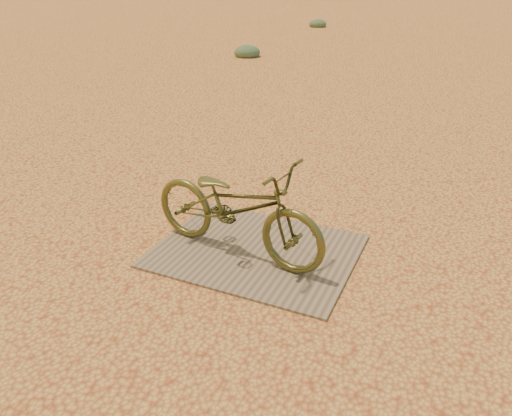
% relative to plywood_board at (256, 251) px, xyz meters
% --- Properties ---
extents(ground, '(120.00, 120.00, 0.00)m').
position_rel_plywood_board_xyz_m(ground, '(-0.41, -0.09, -0.01)').
color(ground, '#E1AD54').
rests_on(ground, ground).
extents(plywood_board, '(1.64, 1.29, 0.02)m').
position_rel_plywood_board_xyz_m(plywood_board, '(0.00, 0.00, 0.00)').
color(plywood_board, '#7B6C54').
rests_on(plywood_board, ground).
extents(bicycle, '(1.67, 0.78, 0.84)m').
position_rel_plywood_board_xyz_m(bicycle, '(-0.13, -0.10, 0.43)').
color(bicycle, '#4D4D21').
rests_on(bicycle, plywood_board).
extents(kale_a, '(0.68, 0.68, 0.38)m').
position_rel_plywood_board_xyz_m(kale_a, '(-4.28, 8.86, -0.01)').
color(kale_a, '#506A47').
rests_on(kale_a, ground).
extents(kale_c, '(0.66, 0.66, 0.36)m').
position_rel_plywood_board_xyz_m(kale_c, '(-4.69, 16.03, -0.01)').
color(kale_c, '#506A47').
rests_on(kale_c, ground).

